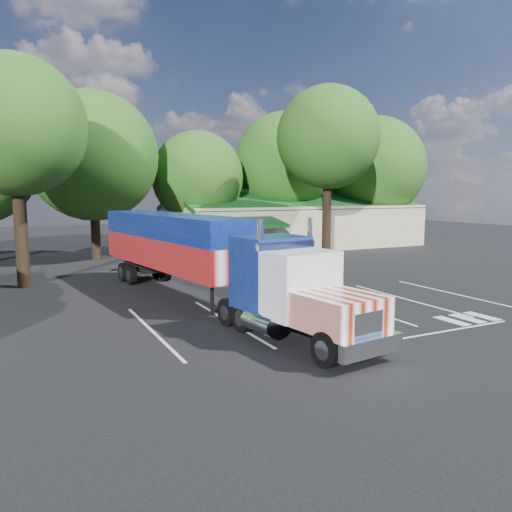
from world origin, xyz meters
name	(u,v)px	position (x,y,z in m)	size (l,w,h in m)	color
ground	(239,290)	(0.00, 0.00, 0.00)	(120.00, 120.00, 0.00)	black
event_hall	(291,224)	(13.74, 17.81, 2.21)	(24.20, 14.12, 5.55)	#C0B38E
tree_row_c	(92,156)	(-5.00, 16.20, 8.04)	(10.00, 10.00, 13.05)	black
tree_row_d	(198,177)	(4.00, 17.50, 6.58)	(8.00, 8.00, 10.60)	black
tree_row_e	(284,163)	(13.00, 18.00, 8.09)	(9.60, 9.60, 12.90)	black
tree_row_f	(374,167)	(23.00, 16.80, 7.79)	(10.40, 10.40, 13.00)	black
tree_near_left	(15,126)	(-10.50, 6.00, 8.81)	(7.60, 7.60, 12.65)	black
tree_near_right	(328,138)	(11.50, 8.50, 9.46)	(8.00, 8.00, 13.50)	black
semi_truck	(197,251)	(-3.05, -1.79, 2.46)	(5.36, 20.88, 4.34)	black
woman	(265,270)	(1.60, 0.00, 0.97)	(0.71, 0.46, 1.94)	black
bicycle	(270,273)	(2.90, 1.90, 0.45)	(0.60, 1.71, 0.90)	black
silver_sedan	(242,251)	(5.00, 10.50, 0.71)	(1.51, 4.34, 1.43)	#A6A9AD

